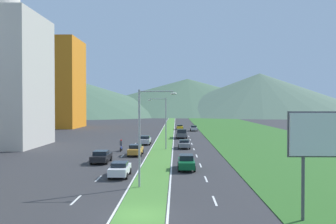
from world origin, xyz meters
The scene contains 37 objects.
ground_plane centered at (0.00, 0.00, 0.00)m, with size 600.00×600.00×0.00m, color #2D2D30.
grass_median centered at (0.00, 60.00, 0.03)m, with size 3.20×240.00×0.06m, color #477F33.
grass_verge_right centered at (20.60, 60.00, 0.03)m, with size 24.00×240.00×0.06m, color #2D6023.
lane_dash_left_3 centered at (-5.10, 3.79, 0.01)m, with size 0.16×2.80×0.01m, color silver.
lane_dash_left_4 centered at (-5.10, 11.72, 0.01)m, with size 0.16×2.80×0.01m, color silver.
lane_dash_left_5 centered at (-5.10, 19.65, 0.01)m, with size 0.16×2.80×0.01m, color silver.
lane_dash_left_6 centered at (-5.10, 27.58, 0.01)m, with size 0.16×2.80×0.01m, color silver.
lane_dash_left_7 centered at (-5.10, 35.51, 0.01)m, with size 0.16×2.80×0.01m, color silver.
lane_dash_left_8 centered at (-5.10, 43.44, 0.01)m, with size 0.16×2.80×0.01m, color silver.
lane_dash_left_9 centered at (-5.10, 51.37, 0.01)m, with size 0.16×2.80×0.01m, color silver.
lane_dash_left_10 centered at (-5.10, 59.30, 0.01)m, with size 0.16×2.80×0.01m, color silver.
lane_dash_right_3 centered at (5.10, 3.79, 0.01)m, with size 0.16×2.80×0.01m, color silver.
lane_dash_right_4 centered at (5.10, 11.72, 0.01)m, with size 0.16×2.80×0.01m, color silver.
lane_dash_right_5 centered at (5.10, 19.65, 0.01)m, with size 0.16×2.80×0.01m, color silver.
lane_dash_right_6 centered at (5.10, 27.58, 0.01)m, with size 0.16×2.80×0.01m, color silver.
lane_dash_right_7 centered at (5.10, 35.51, 0.01)m, with size 0.16×2.80×0.01m, color silver.
lane_dash_right_8 centered at (5.10, 43.44, 0.01)m, with size 0.16×2.80×0.01m, color silver.
lane_dash_right_9 centered at (5.10, 51.37, 0.01)m, with size 0.16×2.80×0.01m, color silver.
lane_dash_right_10 centered at (5.10, 59.30, 0.01)m, with size 0.16×2.80×0.01m, color silver.
edge_line_median_left centered at (-1.75, 60.00, 0.01)m, with size 0.16×240.00×0.01m, color silver.
edge_line_median_right centered at (1.75, 60.00, 0.01)m, with size 0.16×240.00×0.01m, color silver.
midrise_colored centered at (-35.67, 90.48, 13.56)m, with size 16.45×16.45×27.13m, color orange.
hill_far_left centered at (-90.15, 235.57, 15.48)m, with size 205.02×205.02×30.95m, color #47664C.
hill_far_center centered at (11.23, 269.46, 13.78)m, with size 200.54×200.54×27.55m, color #47664C.
hill_far_right centered at (59.61, 232.77, 14.35)m, with size 154.75×154.75×28.69m, color #516B56.
street_lamp_near centered at (-0.43, 8.01, 4.87)m, with size 3.26×0.31×8.31m.
street_lamp_mid centered at (0.32, 34.85, 4.72)m, with size 2.90×0.28×8.10m.
car_0 centered at (3.38, 16.93, 0.80)m, with size 1.86×4.74×1.59m.
car_1 centered at (3.56, 36.52, 0.71)m, with size 1.91×4.08×1.37m.
car_2 centered at (-3.37, 28.12, 0.77)m, with size 1.93×4.71×1.52m.
car_3 centered at (3.33, 82.33, 0.70)m, with size 1.94×4.07×1.33m.
car_4 centered at (-6.79, 21.42, 0.76)m, with size 2.04×4.61×1.48m.
car_6 centered at (7.00, 76.55, 0.75)m, with size 1.88×4.51×1.47m.
car_7 centered at (-3.21, 12.73, 0.76)m, with size 1.86×4.30×1.45m.
car_8 centered at (-3.18, 42.33, 0.78)m, with size 1.90×4.74×1.54m.
pickup_truck_0 centered at (3.43, 54.67, 0.98)m, with size 2.18×5.40×2.00m.
motorcycle_rider centered at (-6.06, 32.72, 0.75)m, with size 0.36×2.00×1.80m.
Camera 1 is at (2.28, -23.23, 7.01)m, focal length 39.70 mm.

